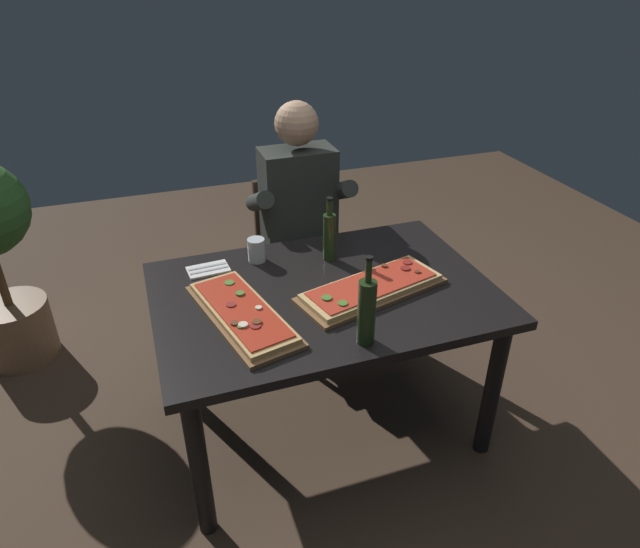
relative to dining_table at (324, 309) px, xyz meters
The scene contains 10 objects.
ground_plane 0.64m from the dining_table, ahead, with size 6.40×6.40×0.00m, color #4C3828.
dining_table is the anchor object (origin of this frame).
pizza_rectangular_front 0.23m from the dining_table, 23.26° to the right, with size 0.67×0.39×0.05m.
pizza_rectangular_left 0.39m from the dining_table, 167.20° to the right, with size 0.37×0.64×0.05m.
wine_bottle_dark 0.44m from the dining_table, 86.21° to the right, with size 0.07×0.07×0.35m.
oil_bottle_amber 0.35m from the dining_table, 65.54° to the left, with size 0.06×0.06×0.30m.
tumbler_near_camera 0.42m from the dining_table, 121.11° to the left, with size 0.08×0.08×0.11m.
napkin_cutlery_set 0.55m from the dining_table, 142.91° to the left, with size 0.19×0.12×0.01m.
diner_chair 0.88m from the dining_table, 81.33° to the left, with size 0.44×0.44×0.87m.
seated_diner 0.75m from the dining_table, 79.94° to the left, with size 0.53×0.41×1.33m.
Camera 1 is at (-0.66, -1.86, 1.98)m, focal length 31.45 mm.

